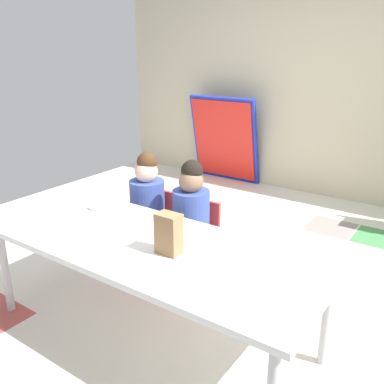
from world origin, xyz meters
name	(u,v)px	position (x,y,z in m)	size (l,w,h in m)	color
ground_plane	(218,273)	(0.01, 0.00, -0.01)	(5.47, 4.54, 0.02)	silver
back_wall	(327,89)	(0.00, 2.27, 1.21)	(5.47, 0.10, 2.41)	beige
craft_table	(149,250)	(0.07, -0.86, 0.56)	(2.00, 0.81, 0.61)	white
seated_child_near_camera	(148,200)	(-0.48, -0.23, 0.55)	(0.32, 0.31, 0.92)	red
seated_child_middle_seat	(192,211)	(-0.08, -0.23, 0.55)	(0.32, 0.31, 0.92)	red
folded_activity_table	(224,140)	(-1.18, 2.07, 0.54)	(0.90, 0.29, 1.09)	#1E33BF
paper_bag_brown	(169,234)	(0.24, -0.89, 0.72)	(0.13, 0.09, 0.22)	#9E754C
paper_plate_near_edge	(96,209)	(-0.55, -0.68, 0.61)	(0.18, 0.18, 0.01)	white
donut_powdered_on_plate	(96,206)	(-0.55, -0.68, 0.63)	(0.10, 0.10, 0.03)	white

